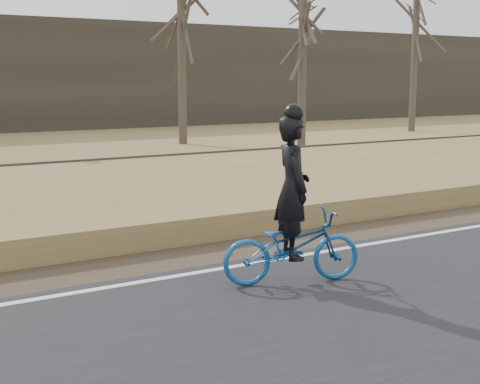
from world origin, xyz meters
TOP-DOWN VIEW (x-y plane):
  - ground at (0.00, 0.00)m, footprint 120.00×120.00m
  - road at (0.00, -2.50)m, footprint 120.00×6.00m
  - edge_line at (0.00, 0.20)m, footprint 120.00×0.12m
  - shoulder at (0.00, 1.20)m, footprint 120.00×1.60m
  - embankment at (0.00, 4.20)m, footprint 120.00×5.00m
  - ballast at (0.00, 8.00)m, footprint 120.00×3.00m
  - railroad at (0.00, 8.00)m, footprint 120.00×2.40m
  - cyclist at (0.35, -0.84)m, footprint 1.99×1.19m
  - bare_tree_center at (8.04, 18.11)m, footprint 0.36×0.36m
  - bare_tree_right at (11.40, 14.07)m, footprint 0.36×0.36m
  - bare_tree_far_right at (21.78, 18.24)m, footprint 0.36×0.36m

SIDE VIEW (x-z plane):
  - ground at x=0.00m, z-range 0.00..0.00m
  - shoulder at x=0.00m, z-range 0.00..0.04m
  - road at x=0.00m, z-range 0.00..0.06m
  - edge_line at x=0.00m, z-range 0.06..0.07m
  - embankment at x=0.00m, z-range 0.00..0.44m
  - ballast at x=0.00m, z-range 0.00..0.45m
  - railroad at x=0.00m, z-range 0.38..0.67m
  - cyclist at x=0.35m, z-range -0.37..2.02m
  - bare_tree_right at x=11.40m, z-range 0.00..6.42m
  - bare_tree_far_right at x=21.78m, z-range 0.00..8.33m
  - bare_tree_center at x=8.04m, z-range 0.00..9.37m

